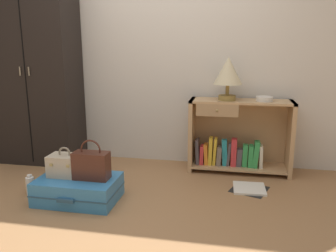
{
  "coord_description": "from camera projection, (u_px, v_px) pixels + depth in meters",
  "views": [
    {
      "loc": [
        0.83,
        -2.21,
        1.27
      ],
      "look_at": [
        0.24,
        0.82,
        0.55
      ],
      "focal_mm": 36.78,
      "sensor_mm": 36.0,
      "label": 1
    }
  ],
  "objects": [
    {
      "name": "train_case",
      "position": [
        65.0,
        165.0,
        2.89
      ],
      "size": [
        0.26,
        0.2,
        0.25
      ],
      "color": "#B7A88E",
      "rests_on": "suitcase_large"
    },
    {
      "name": "ground_plane",
      "position": [
        115.0,
        221.0,
        2.55
      ],
      "size": [
        9.0,
        9.0,
        0.0
      ],
      "primitive_type": "plane",
      "color": "#9E7047"
    },
    {
      "name": "bottle",
      "position": [
        30.0,
        185.0,
        3.0
      ],
      "size": [
        0.07,
        0.07,
        0.18
      ],
      "color": "white",
      "rests_on": "ground_plane"
    },
    {
      "name": "back_wall",
      "position": [
        158.0,
        43.0,
        3.69
      ],
      "size": [
        6.4,
        0.1,
        2.6
      ],
      "primitive_type": "cube",
      "color": "beige",
      "rests_on": "ground_plane"
    },
    {
      "name": "bookshelf",
      "position": [
        236.0,
        139.0,
        3.53
      ],
      "size": [
        1.02,
        0.35,
        0.74
      ],
      "color": "tan",
      "rests_on": "ground_plane"
    },
    {
      "name": "open_book_on_floor",
      "position": [
        249.0,
        189.0,
        3.12
      ],
      "size": [
        0.38,
        0.38,
        0.02
      ],
      "color": "white",
      "rests_on": "ground_plane"
    },
    {
      "name": "handbag",
      "position": [
        91.0,
        165.0,
        2.81
      ],
      "size": [
        0.29,
        0.14,
        0.33
      ],
      "color": "#472319",
      "rests_on": "suitcase_large"
    },
    {
      "name": "suitcase_large",
      "position": [
        78.0,
        189.0,
        2.88
      ],
      "size": [
        0.67,
        0.46,
        0.2
      ],
      "color": "teal",
      "rests_on": "ground_plane"
    },
    {
      "name": "table_lamp",
      "position": [
        228.0,
        72.0,
        3.36
      ],
      "size": [
        0.28,
        0.28,
        0.43
      ],
      "color": "olive",
      "rests_on": "bookshelf"
    },
    {
      "name": "wardrobe",
      "position": [
        37.0,
        70.0,
        3.71
      ],
      "size": [
        0.85,
        0.47,
        2.04
      ],
      "color": "black",
      "rests_on": "ground_plane"
    },
    {
      "name": "bowl",
      "position": [
        264.0,
        99.0,
        3.36
      ],
      "size": [
        0.16,
        0.16,
        0.04
      ],
      "primitive_type": "cylinder",
      "color": "silver",
      "rests_on": "bookshelf"
    }
  ]
}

